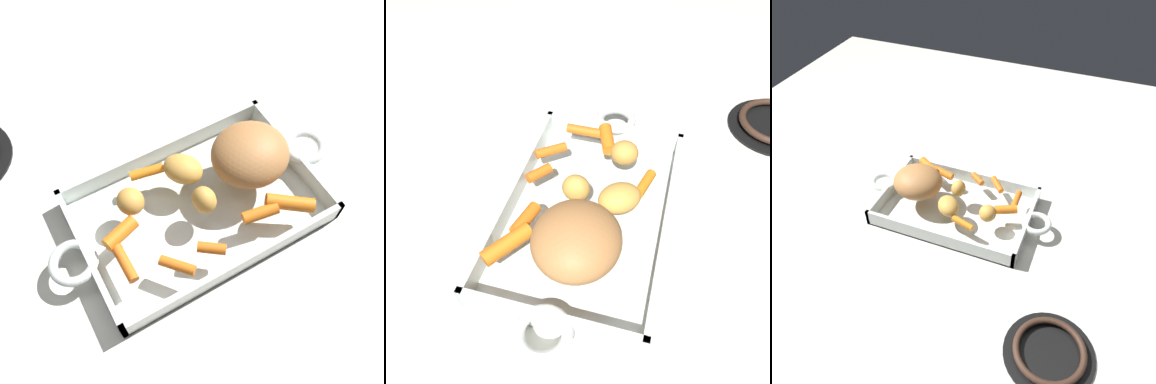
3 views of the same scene
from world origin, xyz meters
The scene contains 13 objects.
ground_plane centered at (0.00, 0.00, 0.00)m, with size 1.79×1.79×0.00m, color silver.
roasting_dish centered at (0.00, 0.00, 0.01)m, with size 0.48×0.24×0.04m.
pork_roast centered at (0.10, 0.01, 0.08)m, with size 0.12×0.12×0.07m, color #AF7340.
baby_carrot_northwest centered at (-0.13, 0.00, 0.05)m, with size 0.02×0.02×0.05m, color orange.
baby_carrot_short centered at (-0.14, -0.04, 0.05)m, with size 0.02×0.02×0.07m, color orange.
baby_carrot_long centered at (0.11, -0.08, 0.05)m, with size 0.02×0.02×0.07m, color orange.
baby_carrot_southeast centered at (-0.05, 0.08, 0.05)m, with size 0.02×0.02×0.05m, color orange.
baby_carrot_southwest centered at (0.06, -0.07, 0.05)m, with size 0.02×0.02×0.05m, color orange.
baby_carrot_center_left centered at (-0.08, -0.08, 0.05)m, with size 0.02×0.02×0.05m, color orange.
baby_carrot_northeast centered at (-0.03, -0.08, 0.05)m, with size 0.02×0.02×0.04m, color orange.
potato_near_roast centered at (0.00, -0.02, 0.06)m, with size 0.04×0.04×0.04m, color gold.
potato_whole centered at (0.00, 0.05, 0.06)m, with size 0.06×0.05×0.04m, color gold.
potato_golden_small centered at (-0.09, 0.04, 0.06)m, with size 0.04×0.04×0.04m, color gold.
Camera 2 is at (0.39, 0.09, 0.50)m, focal length 38.83 mm.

